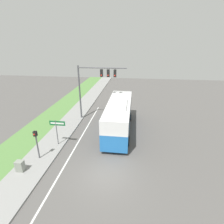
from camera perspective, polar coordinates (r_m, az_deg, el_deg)
The scene contains 8 objects.
ground_plane at distance 14.53m, azimuth -2.22°, elevation -20.02°, with size 80.00×80.00×0.00m, color #565451.
sidewalk at distance 16.50m, azimuth -24.93°, elevation -16.28°, with size 2.80×80.00×0.12m.
lane_divider_near at distance 15.42m, azimuth -16.24°, elevation -18.14°, with size 0.14×30.00×0.01m.
bus at distance 19.94m, azimuth 2.26°, elevation -0.93°, with size 2.72×10.12×3.67m.
signal_gantry at distance 22.24m, azimuth -5.73°, elevation 9.96°, with size 6.11×0.41×7.06m.
pedestrian_signal at distance 16.39m, azimuth -23.47°, elevation -8.50°, with size 0.28×0.34×2.78m.
street_sign at distance 17.85m, azimuth -17.49°, elevation -4.83°, with size 1.57×0.08×2.73m.
utility_cabinet at distance 16.21m, azimuth -27.84°, elevation -15.34°, with size 0.62×0.46×0.91m.
Camera 1 is at (1.91, -10.66, 9.70)m, focal length 28.00 mm.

